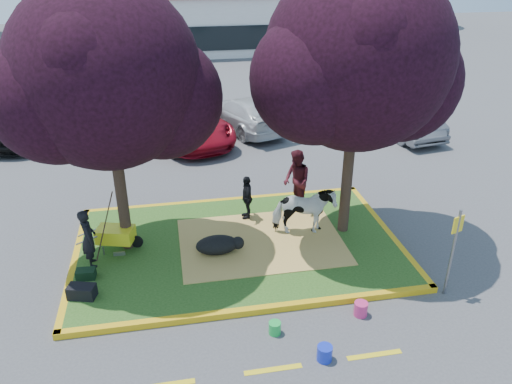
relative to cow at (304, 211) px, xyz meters
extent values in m
plane|color=#424244|center=(-1.77, -0.18, -0.83)|extent=(90.00, 90.00, 0.00)
cube|color=#234A17|center=(-1.77, -0.18, -0.75)|extent=(8.00, 5.00, 0.15)
cube|color=gold|center=(-1.77, -2.76, -0.75)|extent=(8.30, 0.16, 0.15)
cube|color=gold|center=(-1.77, 2.40, -0.75)|extent=(8.30, 0.16, 0.15)
cube|color=gold|center=(-5.85, -0.18, -0.75)|extent=(0.16, 5.30, 0.15)
cube|color=gold|center=(2.31, -0.18, -0.75)|extent=(0.16, 5.30, 0.15)
cube|color=tan|center=(-1.17, -0.18, -0.67)|extent=(4.20, 3.00, 0.01)
cylinder|color=black|center=(-4.57, 0.22, 1.08)|extent=(0.28, 0.28, 3.53)
sphere|color=black|center=(-4.57, 0.22, 3.73)|extent=(4.20, 4.20, 4.20)
sphere|color=black|center=(-3.41, 0.42, 3.10)|extent=(2.86, 2.86, 2.86)
sphere|color=black|center=(-5.62, -0.08, 3.35)|extent=(2.86, 2.86, 2.86)
cylinder|color=black|center=(1.13, 0.02, 1.17)|extent=(0.28, 0.28, 3.70)
sphere|color=black|center=(1.13, 0.02, 3.94)|extent=(4.40, 4.40, 4.40)
sphere|color=black|center=(2.34, 0.22, 3.28)|extent=(2.99, 2.99, 2.99)
sphere|color=black|center=(0.03, -0.28, 3.54)|extent=(2.99, 2.99, 2.99)
cube|color=yellow|center=(-1.77, -4.38, -0.83)|extent=(1.10, 0.12, 0.01)
cube|color=yellow|center=(0.23, -4.38, -0.83)|extent=(1.10, 0.12, 0.01)
cube|color=silver|center=(0.23, 27.82, 1.17)|extent=(20.00, 8.00, 4.00)
cube|color=black|center=(0.23, 23.77, 0.57)|extent=(19.00, 0.10, 1.60)
cylinder|color=black|center=(-11.77, 36.82, 1.13)|extent=(0.44, 0.44, 3.92)
cylinder|color=black|center=(-3.77, 38.32, 0.71)|extent=(0.44, 0.44, 3.08)
cylinder|color=black|center=(4.23, 37.32, 0.99)|extent=(0.44, 0.44, 3.64)
cylinder|color=black|center=(12.23, 37.82, 0.92)|extent=(0.44, 0.44, 3.50)
cylinder|color=black|center=(20.23, 36.82, 0.78)|extent=(0.44, 0.44, 3.22)
imported|color=white|center=(0.00, 0.00, 0.00)|extent=(1.68, 0.90, 1.36)
ellipsoid|color=black|center=(-2.35, -0.50, -0.45)|extent=(1.08, 0.63, 0.46)
imported|color=black|center=(-5.38, -0.44, 0.06)|extent=(0.47, 0.61, 1.48)
imported|color=#44131C|center=(0.18, 1.42, 0.22)|extent=(0.86, 1.00, 1.80)
imported|color=black|center=(-1.31, 1.15, -0.04)|extent=(0.37, 0.77, 1.28)
cylinder|color=black|center=(-4.34, 0.14, -0.52)|extent=(0.33, 0.15, 0.32)
cylinder|color=slate|center=(-5.15, -0.06, -0.56)|extent=(0.04, 0.04, 0.23)
cylinder|color=slate|center=(-5.15, 0.34, -0.56)|extent=(0.04, 0.04, 0.23)
cube|color=yellow|center=(-4.83, 0.14, -0.25)|extent=(1.01, 0.76, 0.36)
cylinder|color=slate|center=(-5.51, -0.06, -0.23)|extent=(0.57, 0.20, 0.30)
cylinder|color=slate|center=(-5.51, 0.34, -0.23)|extent=(0.57, 0.20, 0.30)
cube|color=black|center=(-5.47, -1.71, -0.53)|extent=(0.65, 0.47, 0.30)
cube|color=black|center=(-5.47, -1.00, -0.56)|extent=(0.45, 0.29, 0.23)
cylinder|color=slate|center=(2.53, -2.88, 0.24)|extent=(0.06, 0.06, 2.15)
cube|color=yellow|center=(2.53, -2.88, 0.98)|extent=(0.29, 0.13, 0.39)
cylinder|color=green|center=(-1.53, -3.44, -0.69)|extent=(0.30, 0.30, 0.27)
cylinder|color=#CE2D71|center=(0.39, -3.22, -0.67)|extent=(0.37, 0.37, 0.31)
cylinder|color=#182DC3|center=(-0.76, -4.31, -0.67)|extent=(0.30, 0.30, 0.32)
imported|color=black|center=(-8.92, 9.26, -0.10)|extent=(1.83, 4.34, 1.47)
imported|color=gray|center=(-4.53, 7.98, -0.23)|extent=(2.44, 3.85, 1.20)
imported|color=maroon|center=(-2.55, 8.24, -0.06)|extent=(3.93, 5.99, 1.53)
imported|color=silver|center=(-0.07, 9.03, -0.14)|extent=(3.40, 5.09, 1.37)
imported|color=#525459|center=(6.18, 7.40, -0.07)|extent=(2.25, 4.76, 1.51)
camera|label=1|loc=(-3.34, -11.05, 6.26)|focal=35.00mm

